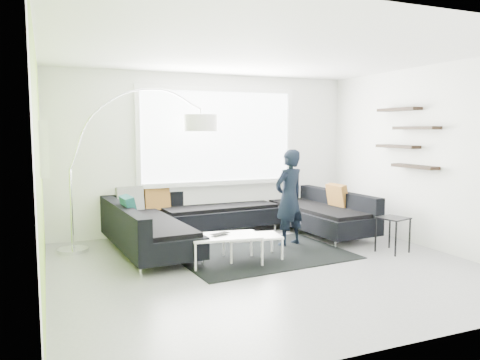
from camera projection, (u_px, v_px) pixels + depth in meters
name	position (u px, v px, depth m)	size (l,w,h in m)	color
ground	(268.00, 267.00, 6.24)	(5.50, 5.50, 0.00)	gray
room_shell	(264.00, 131.00, 6.25)	(5.54, 5.04, 2.82)	white
sectional_sofa	(239.00, 218.00, 7.66)	(4.17, 2.77, 0.86)	black
rug	(261.00, 254.00, 6.87)	(2.45, 1.78, 0.01)	black
coffee_table	(239.00, 247.00, 6.48)	(1.22, 0.71, 0.40)	white
arc_lamp	(70.00, 170.00, 6.88)	(2.30, 0.71, 2.47)	white
side_table	(393.00, 235.00, 6.96)	(0.38, 0.38, 0.53)	black
person	(289.00, 198.00, 7.33)	(0.64, 0.51, 1.52)	black
laptop	(222.00, 235.00, 6.31)	(0.33, 0.28, 0.02)	black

